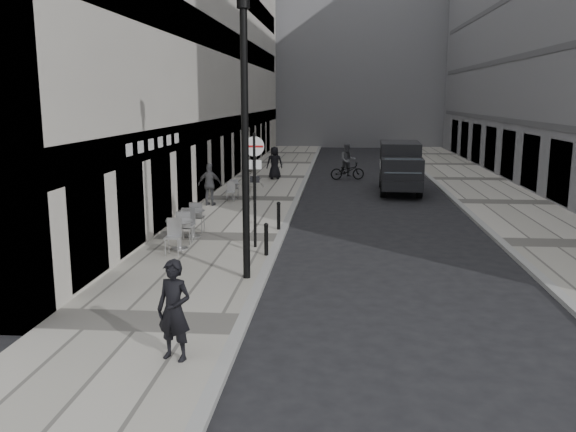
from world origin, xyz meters
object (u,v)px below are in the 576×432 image
lamppost (245,124)px  panel_van (400,165)px  walking_man (174,310)px  sign_post (255,175)px  cyclist (347,166)px

lamppost → panel_van: (5.17, 15.36, -2.56)m
walking_man → panel_van: 21.01m
walking_man → lamppost: bearing=102.4°
sign_post → panel_van: (5.41, 12.18, -0.96)m
walking_man → sign_post: size_ratio=0.51×
walking_man → sign_post: (0.25, 8.05, 1.31)m
sign_post → panel_van: sign_post is taller
walking_man → sign_post: 8.16m
cyclist → panel_van: bearing=-70.8°
walking_man → panel_van: size_ratio=0.34×
panel_van → cyclist: bearing=122.7°
lamppost → cyclist: bearing=82.3°
sign_post → cyclist: size_ratio=1.67×
walking_man → panel_van: bearing=92.5°
walking_man → lamppost: lamppost is taller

